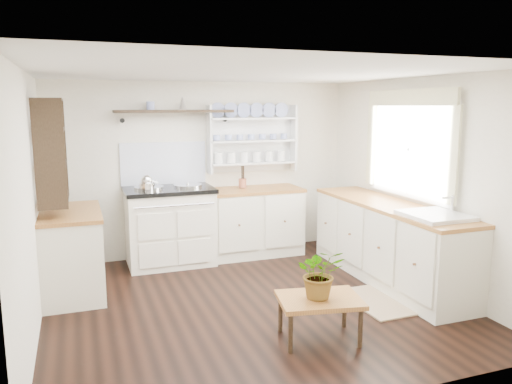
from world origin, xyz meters
TOP-DOWN VIEW (x-y plane):
  - floor at (0.00, 0.00)m, footprint 4.00×3.80m
  - wall_back at (0.00, 1.90)m, footprint 4.00×0.02m
  - wall_right at (2.00, 0.00)m, footprint 0.02×3.80m
  - wall_left at (-2.00, 0.00)m, footprint 0.02×3.80m
  - ceiling at (0.00, 0.00)m, footprint 4.00×3.80m
  - window at (1.95, 0.15)m, footprint 0.08×1.55m
  - aga_cooker at (-0.54, 1.57)m, footprint 1.10×0.76m
  - back_cabinets at (0.60, 1.60)m, footprint 1.27×0.63m
  - right_cabinets at (1.70, 0.10)m, footprint 0.62×2.43m
  - belfast_sink at (1.70, -0.65)m, footprint 0.55×0.60m
  - left_cabinets at (-1.70, 0.90)m, footprint 0.62×1.13m
  - plate_rack at (0.65, 1.86)m, footprint 1.20×0.22m
  - high_shelf at (-0.40, 1.78)m, footprint 1.50×0.29m
  - left_shelving at (-1.84, 0.90)m, footprint 0.28×0.80m
  - kettle at (-0.82, 1.45)m, footprint 0.19×0.19m
  - utensil_crock at (0.47, 1.68)m, footprint 0.10×0.10m
  - center_table at (0.28, -0.97)m, footprint 0.77×0.62m
  - potted_plant at (0.28, -0.97)m, footprint 0.48×0.44m
  - floor_rug at (1.23, -0.44)m, footprint 0.57×0.87m

SIDE VIEW (x-z plane):
  - floor at x=0.00m, z-range -0.01..0.01m
  - floor_rug at x=1.23m, z-range 0.00..0.02m
  - center_table at x=0.28m, z-range 0.14..0.52m
  - right_cabinets at x=1.70m, z-range 0.01..0.91m
  - left_cabinets at x=-1.70m, z-range 0.01..0.91m
  - back_cabinets at x=0.60m, z-range 0.01..0.91m
  - aga_cooker at x=-0.54m, z-range -0.01..1.00m
  - potted_plant at x=0.28m, z-range 0.38..0.82m
  - belfast_sink at x=1.70m, z-range 0.58..1.03m
  - utensil_crock at x=0.47m, z-range 0.91..1.03m
  - kettle at x=-0.82m, z-range 0.93..1.16m
  - wall_back at x=0.00m, z-range 0.00..2.30m
  - wall_right at x=2.00m, z-range 0.00..2.30m
  - wall_left at x=-2.00m, z-range 0.00..2.30m
  - left_shelving at x=-1.84m, z-range 1.02..2.08m
  - plate_rack at x=0.65m, z-range 1.11..2.01m
  - window at x=1.95m, z-range 0.95..2.17m
  - high_shelf at x=-0.40m, z-range 1.83..1.99m
  - ceiling at x=0.00m, z-range 2.29..2.30m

